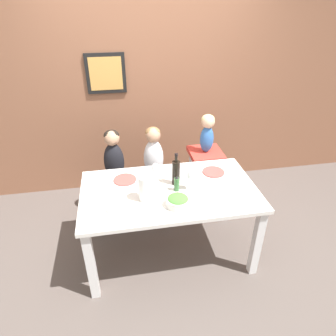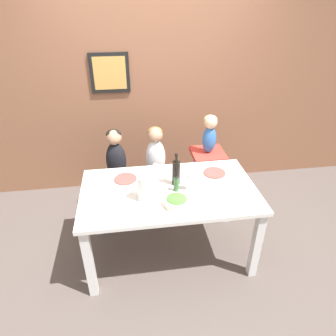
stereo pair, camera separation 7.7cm
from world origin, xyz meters
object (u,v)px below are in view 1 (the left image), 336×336
at_px(chair_far_left, 117,184).
at_px(wine_bottle, 176,172).
at_px(chair_far_center, 154,180).
at_px(dinner_plate_back_right, 213,172).
at_px(salad_bowl_large, 178,201).
at_px(paper_towel_roll, 145,188).
at_px(dinner_plate_back_left, 125,180).
at_px(dinner_plate_front_left, 118,206).
at_px(wine_glass_far, 155,169).
at_px(chair_right_highchair, 205,163).
at_px(dinner_plate_front_right, 222,199).
at_px(person_child_left, 113,155).
at_px(person_baby_right, 207,131).
at_px(wine_glass_near, 191,176).
at_px(person_child_center, 153,151).

bearing_deg(chair_far_left, wine_bottle, -48.65).
height_order(chair_far_center, dinner_plate_back_right, dinner_plate_back_right).
relative_size(salad_bowl_large, dinner_plate_back_right, 0.94).
relative_size(paper_towel_roll, dinner_plate_back_left, 1.07).
bearing_deg(dinner_plate_front_left, dinner_plate_back_right, 22.28).
xyz_separation_m(chair_far_left, wine_glass_far, (0.37, -0.55, 0.48)).
distance_m(chair_far_center, wine_bottle, 0.78).
bearing_deg(chair_right_highchair, dinner_plate_front_right, -98.37).
height_order(person_child_left, person_baby_right, person_baby_right).
xyz_separation_m(chair_far_center, paper_towel_roll, (-0.17, -0.80, 0.46)).
height_order(wine_glass_near, dinner_plate_front_right, wine_glass_near).
bearing_deg(wine_glass_near, dinner_plate_front_right, -40.90).
bearing_deg(wine_glass_far, dinner_plate_back_right, 5.91).
bearing_deg(chair_right_highchair, dinner_plate_front_left, -138.80).
xyz_separation_m(person_child_left, person_baby_right, (1.00, 0.00, 0.19)).
relative_size(wine_bottle, wine_glass_far, 1.61).
distance_m(wine_glass_far, dinner_plate_back_left, 0.31).
relative_size(person_baby_right, dinner_plate_front_right, 2.04).
bearing_deg(chair_far_left, person_child_center, 0.15).
bearing_deg(wine_bottle, dinner_plate_back_right, 17.54).
bearing_deg(dinner_plate_front_right, chair_right_highchair, 81.63).
distance_m(paper_towel_roll, dinner_plate_back_left, 0.38).
relative_size(paper_towel_roll, dinner_plate_front_left, 1.07).
height_order(chair_far_left, chair_far_center, same).
relative_size(person_child_center, dinner_plate_back_right, 2.73).
bearing_deg(dinner_plate_front_left, salad_bowl_large, -7.56).
height_order(chair_right_highchair, dinner_plate_front_left, dinner_plate_front_left).
relative_size(chair_right_highchair, wine_glass_far, 3.78).
bearing_deg(dinner_plate_back_right, chair_far_left, 152.29).
relative_size(person_baby_right, paper_towel_roll, 1.91).
height_order(person_baby_right, wine_bottle, person_baby_right).
relative_size(wine_bottle, paper_towel_roll, 1.37).
bearing_deg(person_baby_right, salad_bowl_large, -118.90).
distance_m(person_child_left, salad_bowl_large, 1.05).
height_order(salad_bowl_large, dinner_plate_front_right, salad_bowl_large).
distance_m(chair_far_center, salad_bowl_large, 1.01).
bearing_deg(person_child_center, chair_far_left, -179.85).
bearing_deg(dinner_plate_back_right, dinner_plate_front_right, -98.26).
relative_size(person_child_left, dinner_plate_back_right, 2.73).
bearing_deg(dinner_plate_back_left, paper_towel_roll, -64.59).
relative_size(person_child_center, dinner_plate_front_left, 2.73).
xyz_separation_m(chair_far_center, wine_bottle, (0.12, -0.61, 0.47)).
height_order(chair_right_highchair, wine_bottle, wine_bottle).
relative_size(person_child_center, person_baby_right, 1.34).
xyz_separation_m(person_child_left, dinner_plate_front_right, (0.87, -0.92, -0.02)).
bearing_deg(paper_towel_roll, chair_far_center, 77.67).
xyz_separation_m(chair_far_center, person_child_left, (-0.42, 0.00, 0.37)).
relative_size(person_child_left, salad_bowl_large, 2.91).
height_order(wine_glass_near, wine_glass_far, same).
height_order(person_child_left, person_child_center, same).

